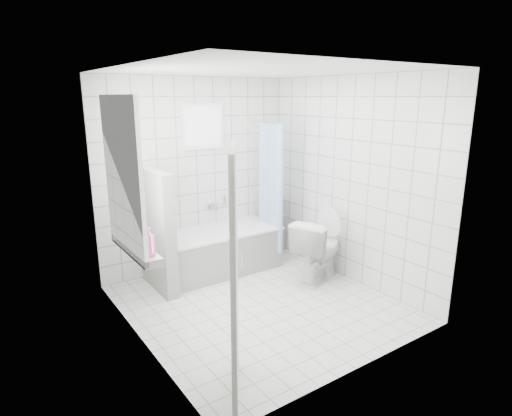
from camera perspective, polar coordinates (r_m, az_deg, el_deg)
ground at (r=5.11m, az=0.46°, el=-12.62°), size 3.00×3.00×0.00m
ceiling at (r=4.55m, az=0.53°, el=17.91°), size 3.00×3.00×0.00m
wall_back at (r=5.93m, az=-7.87°, el=4.40°), size 2.80×0.02×2.60m
wall_front at (r=3.58m, az=14.41°, el=-2.76°), size 2.80×0.02×2.60m
wall_left at (r=4.05m, az=-15.98°, el=-0.85°), size 0.02×3.00×2.60m
wall_right at (r=5.56m, az=12.41°, el=3.52°), size 0.02×3.00×2.60m
window_left at (r=4.27m, az=-17.00°, el=4.02°), size 0.01×0.90×1.40m
window_back at (r=5.85m, az=-7.01°, el=10.72°), size 0.50×0.01×0.50m
window_sill at (r=4.48m, az=-15.75°, el=-5.25°), size 0.18×1.02×0.08m
door at (r=3.30m, az=-2.88°, el=-9.35°), size 0.47×0.69×2.00m
bathtub at (r=5.92m, az=-4.91°, el=-5.66°), size 1.65×0.77×0.58m
partition_wall at (r=5.37m, az=-13.05°, el=-2.97°), size 0.15×0.85×1.50m
tiled_ledge at (r=6.71m, az=2.37°, el=-3.29°), size 0.40×0.24×0.55m
toilet at (r=5.64m, az=8.30°, el=-5.44°), size 0.94×0.74×0.84m
curtain_rod at (r=5.96m, az=1.39°, el=11.37°), size 0.02×0.80×0.02m
shower_curtain at (r=5.97m, az=2.07°, el=2.65°), size 0.14×0.48×1.78m
tub_faucet at (r=6.08m, az=-5.77°, el=0.39°), size 0.18×0.06×0.06m
sill_bottles at (r=4.35m, az=-15.38°, el=-3.65°), size 0.20×0.84×0.28m
ledge_bottles at (r=6.56m, az=2.78°, el=-0.10°), size 0.19×0.17×0.28m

